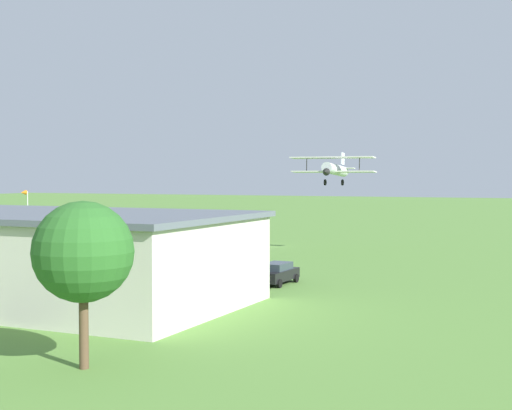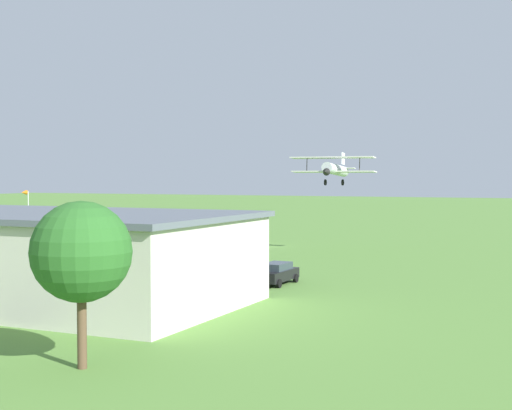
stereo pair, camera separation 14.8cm
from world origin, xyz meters
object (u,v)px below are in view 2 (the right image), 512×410
at_px(biplane, 335,168).
at_px(tree_behind_hangar_left, 81,252).
at_px(car_black, 277,273).
at_px(person_near_hangar_door, 72,254).
at_px(person_crossing_taxiway, 49,255).
at_px(car_blue, 2,256).
at_px(person_by_parked_cars, 59,254).
at_px(hangar, 23,255).
at_px(person_beside_truck, 61,255).
at_px(windsock, 25,196).

distance_m(biplane, tree_behind_hangar_left, 50.28).
bearing_deg(tree_behind_hangar_left, car_black, -87.25).
relative_size(person_near_hangar_door, person_crossing_taxiway, 0.97).
bearing_deg(car_black, biplane, -83.28).
relative_size(biplane, car_blue, 2.08).
bearing_deg(car_black, person_by_parked_cars, -11.23).
bearing_deg(person_near_hangar_door, person_by_parked_cars, 40.04).
bearing_deg(person_near_hangar_door, car_black, 166.54).
relative_size(car_black, car_blue, 1.07).
distance_m(hangar, person_near_hangar_door, 20.67).
height_order(hangar, person_by_parked_cars, hangar).
relative_size(car_black, person_beside_truck, 2.73).
bearing_deg(tree_behind_hangar_left, windsock, -47.94).
xyz_separation_m(biplane, person_crossing_taxiway, (20.82, 20.86, -8.01)).
height_order(car_blue, person_by_parked_cars, person_by_parked_cars).
distance_m(person_by_parked_cars, person_crossing_taxiway, 1.26).
xyz_separation_m(car_black, person_crossing_taxiway, (23.68, -3.41, 0.03)).
bearing_deg(car_blue, person_beside_truck, -150.03).
relative_size(car_black, windsock, 0.75).
distance_m(car_blue, person_near_hangar_door, 6.18).
height_order(hangar, windsock, windsock).
bearing_deg(biplane, car_black, 96.72).
xyz_separation_m(hangar, person_by_parked_cars, (10.64, -17.36, -2.04)).
distance_m(person_near_hangar_door, tree_behind_hangar_left, 39.42).
bearing_deg(person_near_hangar_door, person_crossing_taxiway, 62.50).
xyz_separation_m(hangar, tree_behind_hangar_left, (-14.12, 12.99, 2.02)).
height_order(car_blue, person_beside_truck, person_beside_truck).
relative_size(biplane, tree_behind_hangar_left, 1.27).
bearing_deg(biplane, car_blue, 43.59).
xyz_separation_m(biplane, person_beside_truck, (19.76, 20.50, -8.04)).
height_order(person_near_hangar_door, person_crossing_taxiway, person_crossing_taxiway).
relative_size(person_near_hangar_door, windsock, 0.27).
bearing_deg(person_crossing_taxiway, hangar, 123.82).
height_order(hangar, person_beside_truck, hangar).
bearing_deg(tree_behind_hangar_left, person_crossing_taxiway, -49.44).
distance_m(car_blue, windsock, 33.34).
bearing_deg(car_blue, biplane, -136.41).
relative_size(biplane, car_black, 1.94).
height_order(person_crossing_taxiway, windsock, windsock).
height_order(person_near_hangar_door, tree_behind_hangar_left, tree_behind_hangar_left).
xyz_separation_m(person_by_parked_cars, person_beside_truck, (-0.91, 0.90, -0.02)).
distance_m(biplane, person_by_parked_cars, 29.59).
xyz_separation_m(car_blue, person_beside_truck, (-4.51, -2.60, 0.02)).
relative_size(person_near_hangar_door, person_beside_truck, 0.99).
xyz_separation_m(person_by_parked_cars, windsock, (23.35, -22.97, 4.55)).
bearing_deg(windsock, person_beside_truck, 135.47).
relative_size(person_by_parked_cars, person_near_hangar_door, 1.03).
bearing_deg(car_blue, tree_behind_hangar_left, 136.55).
xyz_separation_m(person_beside_truck, windsock, (24.26, -23.86, 4.57)).
height_order(car_black, person_near_hangar_door, person_near_hangar_door).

